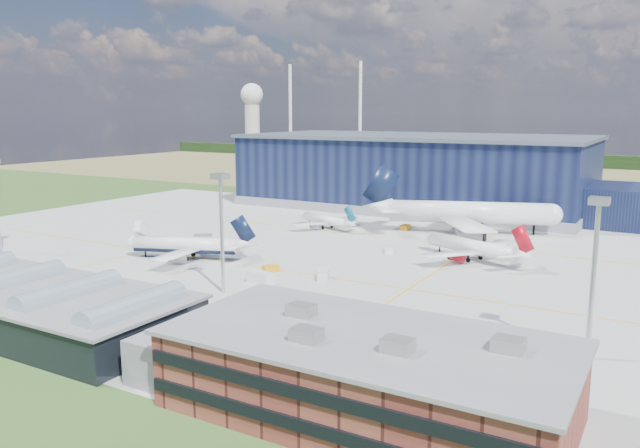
{
  "coord_description": "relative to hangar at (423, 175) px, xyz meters",
  "views": [
    {
      "loc": [
        84.0,
        -120.82,
        34.32
      ],
      "look_at": [
        7.19,
        12.02,
        6.66
      ],
      "focal_mm": 35.0,
      "sensor_mm": 36.0,
      "label": 1
    }
  ],
  "objects": [
    {
      "name": "ground",
      "position": [
        -2.81,
        -94.8,
        -11.62
      ],
      "size": [
        600.0,
        600.0,
        0.0
      ],
      "primitive_type": "plane",
      "color": "#315821",
      "rests_on": "ground"
    },
    {
      "name": "apron",
      "position": [
        -2.81,
        -84.8,
        -11.59
      ],
      "size": [
        220.0,
        160.0,
        0.08
      ],
      "color": "#A6A6A1",
      "rests_on": "ground"
    },
    {
      "name": "farmland",
      "position": [
        -2.81,
        125.2,
        -11.62
      ],
      "size": [
        600.0,
        220.0,
        0.01
      ],
      "primitive_type": "cube",
      "color": "#917C4E",
      "rests_on": "ground"
    },
    {
      "name": "treeline",
      "position": [
        -2.81,
        205.2,
        -7.62
      ],
      "size": [
        600.0,
        8.0,
        8.0
      ],
      "primitive_type": "cube",
      "color": "black",
      "rests_on": "ground"
    },
    {
      "name": "horizon_dressing",
      "position": [
        -194.11,
        199.58,
        22.58
      ],
      "size": [
        440.2,
        18.0,
        70.0
      ],
      "color": "white",
      "rests_on": "ground"
    },
    {
      "name": "hangar",
      "position": [
        0.0,
        0.0,
        0.0
      ],
      "size": [
        145.0,
        62.0,
        26.1
      ],
      "color": "#0F1533",
      "rests_on": "ground"
    },
    {
      "name": "ops_building",
      "position": [
        52.2,
        -154.81,
        -6.82
      ],
      "size": [
        46.0,
        23.0,
        10.9
      ],
      "color": "maroon",
      "rests_on": "ground"
    },
    {
      "name": "glass_concourse",
      "position": [
        -9.26,
        -154.8,
        -7.93
      ],
      "size": [
        78.0,
        23.0,
        8.6
      ],
      "color": "black",
      "rests_on": "ground"
    },
    {
      "name": "light_mast_center",
      "position": [
        7.19,
        -124.8,
        3.82
      ],
      "size": [
        2.6,
        2.6,
        23.0
      ],
      "color": "#B1B3B8",
      "rests_on": "ground"
    },
    {
      "name": "light_mast_east",
      "position": [
        72.19,
        -124.8,
        3.82
      ],
      "size": [
        2.6,
        2.6,
        23.0
      ],
      "color": "#B1B3B8",
      "rests_on": "ground"
    },
    {
      "name": "airliner_navy",
      "position": [
        -18.56,
        -106.8,
        -6.35
      ],
      "size": [
        41.56,
        41.16,
        10.54
      ],
      "primitive_type": null,
      "rotation": [
        0.0,
        0.0,
        3.51
      ],
      "color": "white",
      "rests_on": "ground"
    },
    {
      "name": "airliner_red",
      "position": [
        40.64,
        -74.7,
        -6.52
      ],
      "size": [
        40.7,
        40.34,
        10.19
      ],
      "primitive_type": null,
      "rotation": [
        0.0,
        0.0,
        2.74
      ],
      "color": "white",
      "rests_on": "ground"
    },
    {
      "name": "airliner_widebody",
      "position": [
        30.22,
        -42.53,
        -2.26
      ],
      "size": [
        73.26,
        72.53,
        18.71
      ],
      "primitive_type": null,
      "rotation": [
        0.0,
        0.0,
        0.35
      ],
      "color": "white",
      "rests_on": "ground"
    },
    {
      "name": "airliner_regional",
      "position": [
        -8.93,
        -56.38,
        -7.6
      ],
      "size": [
        31.67,
        31.36,
        8.04
      ],
      "primitive_type": null,
      "rotation": [
        0.0,
        0.0,
        2.77
      ],
      "color": "white",
      "rests_on": "ground"
    },
    {
      "name": "gse_tug_a",
      "position": [
        -0.06,
        -140.8,
        -10.9
      ],
      "size": [
        2.66,
        3.77,
        1.44
      ],
      "primitive_type": "cube",
      "rotation": [
        0.0,
        0.0,
        0.17
      ],
      "color": "orange",
      "rests_on": "ground"
    },
    {
      "name": "gse_tug_b",
      "position": [
        6.03,
        -107.1,
        -10.9
      ],
      "size": [
        3.56,
        3.95,
        1.43
      ],
      "primitive_type": "cube",
      "rotation": [
        0.0,
        0.0,
        -0.53
      ],
      "color": "orange",
      "rests_on": "ground"
    },
    {
      "name": "gse_van_a",
      "position": [
        9.84,
        -116.15,
        -10.36
      ],
      "size": [
        6.08,
        3.34,
        2.52
      ],
      "primitive_type": "cube",
      "rotation": [
        0.0,
        0.0,
        1.42
      ],
      "color": "silver",
      "rests_on": "ground"
    },
    {
      "name": "gse_cart_a",
      "position": [
        30.7,
        -61.3,
        -10.89
      ],
      "size": [
        3.16,
        3.87,
        1.45
      ],
      "primitive_type": "cube",
      "rotation": [
        0.0,
        0.0,
        -0.32
      ],
      "color": "silver",
      "rests_on": "ground"
    },
    {
      "name": "gse_van_b",
      "position": [
        19.02,
        -106.72,
        -10.55
      ],
      "size": [
        3.88,
        5.14,
        2.14
      ],
      "primitive_type": "cube",
      "rotation": [
        0.0,
        0.0,
        0.43
      ],
      "color": "silver",
      "rests_on": "ground"
    },
    {
      "name": "gse_tug_c",
      "position": [
        12.6,
        -46.74,
        -10.85
      ],
      "size": [
        2.23,
        3.52,
        1.53
      ],
      "primitive_type": "cube",
      "rotation": [
        0.0,
        0.0,
        0.01
      ],
      "color": "orange",
      "rests_on": "ground"
    },
    {
      "name": "gse_cart_b",
      "position": [
        20.84,
        -77.8,
        -10.93
      ],
      "size": [
        3.6,
        3.78,
        1.37
      ],
      "primitive_type": "cube",
      "rotation": [
        0.0,
        0.0,
        0.66
      ],
      "color": "silver",
      "rests_on": "ground"
    },
    {
      "name": "gse_van_c",
      "position": [
        7.0,
        -140.8,
        -10.3
      ],
      "size": [
        6.09,
        4.63,
        2.64
      ],
      "primitive_type": "cube",
      "rotation": [
        0.0,
        0.0,
        1.99
      ],
      "color": "silver",
      "rests_on": "ground"
    },
    {
      "name": "airstair",
      "position": [
        -46.28,
        -93.86,
        -10.07
      ],
      "size": [
        3.06,
        5.17,
        3.1
      ],
      "primitive_type": "cube",
      "rotation": [
        0.0,
        0.0,
        0.25
      ],
      "color": "silver",
      "rests_on": "ground"
    },
    {
      "name": "car_a",
      "position": [
        31.87,
        -142.8,
        -10.95
      ],
      "size": [
        4.08,
        2.11,
        1.33
      ],
      "primitive_type": "imported",
      "rotation": [
        0.0,
        0.0,
        1.43
      ],
      "color": "#99999E",
      "rests_on": "ground"
    },
    {
      "name": "car_b",
      "position": [
        -0.13,
        -142.8,
        -10.98
      ],
      "size": [
        4.11,
        2.54,
        1.28
      ],
      "primitive_type": "imported",
      "rotation": [
        0.0,
        0.0,
        1.24
      ],
      "color": "#99999E",
      "rests_on": "ground"
    }
  ]
}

